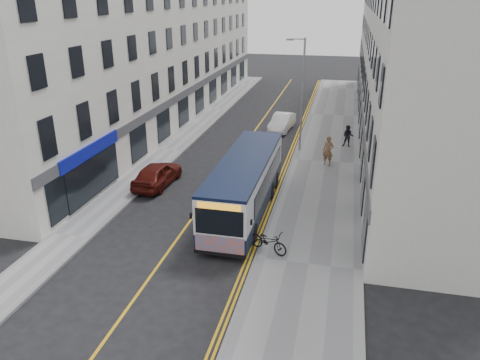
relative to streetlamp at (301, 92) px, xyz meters
The scene contains 17 objects.
ground 15.25m from the streetlamp, 106.58° to the right, with size 140.00×140.00×0.00m, color black.
pavement_east 5.20m from the streetlamp, 43.87° to the right, with size 4.50×64.00×0.12m, color gray.
pavement_west 10.33m from the streetlamp, 167.70° to the right, with size 2.00×64.00×0.12m, color gray.
kerb_east 4.76m from the streetlamp, 94.85° to the right, with size 0.18×64.00×0.13m, color slate.
kerb_west 9.45m from the streetlamp, 166.24° to the right, with size 0.18×64.00×0.13m, color slate.
road_centre_line 6.37m from the streetlamp, 154.37° to the right, with size 0.12×64.00×0.01m, color gold.
road_dbl_yellow_inner 4.85m from the streetlamp, 107.21° to the right, with size 0.10×64.00×0.01m, color gold.
road_dbl_yellow_outer 4.83m from the streetlamp, 101.85° to the right, with size 0.10×64.00×0.01m, color gold.
terrace_east 10.35m from the streetlamp, 43.68° to the left, with size 6.00×46.00×13.00m, color silver.
terrace_west 15.06m from the streetlamp, 152.01° to the left, with size 6.00×46.00×13.00m, color white.
streetlamp is the anchor object (origin of this frame).
city_bus 11.11m from the streetlamp, 99.01° to the right, with size 2.39×10.20×2.96m.
bicycle 15.07m from the streetlamp, 89.09° to the right, with size 0.67×1.93×1.01m, color black.
pedestrian_near 4.77m from the streetlamp, 50.57° to the right, with size 0.71×0.47×1.96m, color brown.
pedestrian_far 5.13m from the streetlamp, 25.06° to the left, with size 0.79×0.62×1.63m, color black.
car_white 6.80m from the streetlamp, 110.41° to the left, with size 1.47×4.20×1.39m, color silver.
car_maroon 11.78m from the streetlamp, 132.53° to the right, with size 1.71×4.26×1.45m, color #52130D.
Camera 1 is at (7.19, -18.51, 10.85)m, focal length 35.00 mm.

